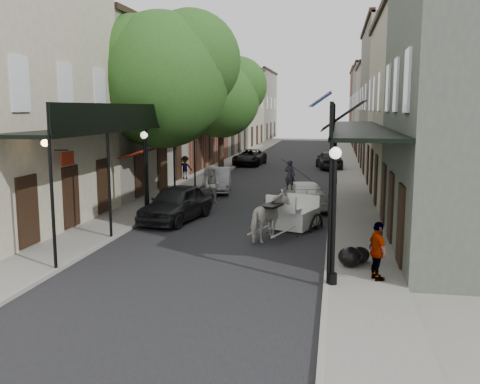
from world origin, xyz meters
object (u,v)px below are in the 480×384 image
at_px(horse, 270,218).
at_px(lamppost_left, 145,172).
at_px(car_right_far, 329,159).
at_px(car_left_near, 176,203).
at_px(lamppost_right_near, 334,214).
at_px(lamppost_right_far, 336,153).
at_px(car_left_far, 250,157).
at_px(pedestrian_sidewalk_left, 185,168).
at_px(pedestrian_sidewalk_right, 378,251).
at_px(tree_near, 170,75).
at_px(car_right_near, 303,195).
at_px(pedestrian_walking, 212,185).
at_px(car_left_mid, 217,180).
at_px(carriage, 299,200).
at_px(tree_far, 226,95).

bearing_deg(horse, lamppost_left, -8.15).
distance_m(lamppost_left, car_right_far, 22.56).
height_order(horse, car_left_near, horse).
relative_size(lamppost_right_near, lamppost_right_far, 1.00).
relative_size(car_left_near, car_left_far, 0.94).
bearing_deg(pedestrian_sidewalk_left, pedestrian_sidewalk_right, 117.39).
xyz_separation_m(tree_near, car_left_near, (1.60, -4.49, -5.71)).
bearing_deg(car_right_near, lamppost_left, 14.64).
bearing_deg(pedestrian_sidewalk_left, pedestrian_walking, 112.86).
relative_size(pedestrian_sidewalk_left, car_right_near, 0.34).
bearing_deg(car_left_mid, pedestrian_sidewalk_left, 117.08).
height_order(horse, car_left_far, horse).
distance_m(carriage, pedestrian_sidewalk_left, 15.31).
xyz_separation_m(pedestrian_sidewalk_right, car_right_far, (-1.72, 28.61, -0.19)).
xyz_separation_m(car_left_far, car_right_near, (5.74, -19.15, -0.01)).
height_order(lamppost_right_far, car_right_near, lamppost_right_far).
xyz_separation_m(tree_far, lamppost_right_near, (8.35, -26.18, -3.79)).
xyz_separation_m(lamppost_left, pedestrian_sidewalk_right, (9.42, -7.44, -1.11)).
distance_m(tree_near, car_left_mid, 7.11).
bearing_deg(car_left_near, pedestrian_sidewalk_left, 114.64).
bearing_deg(tree_far, tree_near, -89.81).
xyz_separation_m(lamppost_right_far, car_left_near, (-6.70, -12.31, -1.27)).
bearing_deg(car_left_far, car_right_far, -10.27).
relative_size(lamppost_right_near, lamppost_left, 1.00).
xyz_separation_m(tree_near, car_right_far, (7.80, 16.99, -5.74)).
distance_m(horse, car_left_mid, 11.93).
bearing_deg(tree_far, horse, -74.12).
bearing_deg(pedestrian_sidewalk_left, tree_near, 99.18).
bearing_deg(lamppost_right_far, car_left_near, -118.55).
bearing_deg(tree_far, car_right_far, 20.85).
height_order(lamppost_left, pedestrian_walking, lamppost_left).
bearing_deg(lamppost_right_far, pedestrian_sidewalk_left, 178.85).
relative_size(lamppost_right_near, car_left_near, 0.82).
bearing_deg(pedestrian_sidewalk_right, car_right_near, -6.23).
xyz_separation_m(horse, car_left_near, (-4.40, 2.75, -0.08)).
relative_size(pedestrian_sidewalk_right, car_right_far, 0.37).
relative_size(lamppost_right_near, car_left_mid, 0.88).
bearing_deg(carriage, lamppost_right_near, -59.90).
bearing_deg(lamppost_right_near, carriage, 100.81).
bearing_deg(pedestrian_sidewalk_left, tree_far, -106.70).
relative_size(lamppost_left, car_left_near, 0.82).
bearing_deg(car_right_near, lamppost_right_far, -114.11).
height_order(pedestrian_sidewalk_right, car_left_far, pedestrian_sidewalk_right).
relative_size(tree_far, car_left_near, 1.89).
distance_m(pedestrian_sidewalk_left, car_left_mid, 5.25).
bearing_deg(car_right_near, car_right_far, -107.20).
xyz_separation_m(horse, car_right_near, (0.80, 6.71, -0.19)).
bearing_deg(carriage, lamppost_right_far, 102.83).
height_order(tree_far, lamppost_left, tree_far).
xyz_separation_m(lamppost_right_far, carriage, (-1.42, -12.55, -0.94)).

